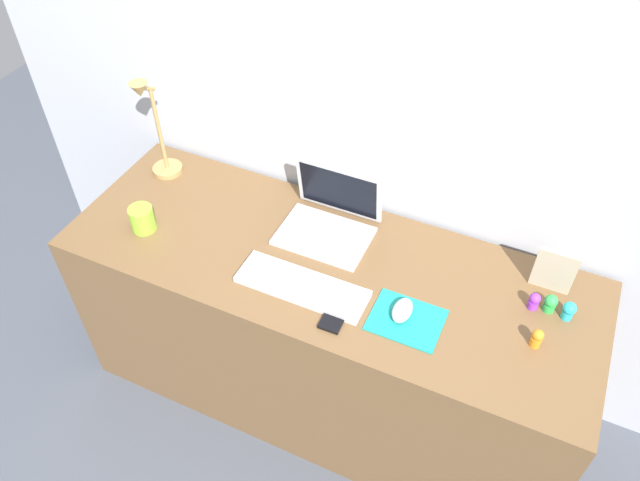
{
  "coord_description": "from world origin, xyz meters",
  "views": [
    {
      "loc": [
        0.55,
        -1.23,
        2.18
      ],
      "look_at": [
        -0.02,
        0.0,
        0.83
      ],
      "focal_mm": 34.58,
      "sensor_mm": 36.0,
      "label": 1
    }
  ],
  "objects_px": {
    "toy_figurine_purple": "(534,301)",
    "desk_lamp": "(155,131)",
    "laptop": "(331,216)",
    "coffee_mug": "(142,219)",
    "cell_phone": "(336,315)",
    "picture_frame": "(554,271)",
    "toy_figurine_green": "(550,303)",
    "toy_figurine_orange": "(537,338)",
    "toy_figurine_cyan": "(569,310)",
    "mouse": "(402,310)",
    "keyboard": "(302,286)"
  },
  "relations": [
    {
      "from": "mouse",
      "to": "coffee_mug",
      "type": "xyz_separation_m",
      "value": [
        -0.91,
        -0.01,
        0.02
      ]
    },
    {
      "from": "mouse",
      "to": "toy_figurine_green",
      "type": "bearing_deg",
      "value": 27.31
    },
    {
      "from": "laptop",
      "to": "toy_figurine_green",
      "type": "relative_size",
      "value": 5.01
    },
    {
      "from": "keyboard",
      "to": "picture_frame",
      "type": "height_order",
      "value": "picture_frame"
    },
    {
      "from": "picture_frame",
      "to": "toy_figurine_orange",
      "type": "relative_size",
      "value": 2.41
    },
    {
      "from": "picture_frame",
      "to": "toy_figurine_green",
      "type": "bearing_deg",
      "value": -80.11
    },
    {
      "from": "keyboard",
      "to": "mouse",
      "type": "height_order",
      "value": "mouse"
    },
    {
      "from": "keyboard",
      "to": "desk_lamp",
      "type": "height_order",
      "value": "desk_lamp"
    },
    {
      "from": "toy_figurine_purple",
      "to": "keyboard",
      "type": "bearing_deg",
      "value": -161.34
    },
    {
      "from": "mouse",
      "to": "coffee_mug",
      "type": "bearing_deg",
      "value": -179.18
    },
    {
      "from": "toy_figurine_cyan",
      "to": "keyboard",
      "type": "bearing_deg",
      "value": -163.44
    },
    {
      "from": "toy_figurine_orange",
      "to": "toy_figurine_cyan",
      "type": "xyz_separation_m",
      "value": [
        0.07,
        0.14,
        0.0
      ]
    },
    {
      "from": "laptop",
      "to": "mouse",
      "type": "distance_m",
      "value": 0.43
    },
    {
      "from": "laptop",
      "to": "toy_figurine_green",
      "type": "bearing_deg",
      "value": -4.11
    },
    {
      "from": "toy_figurine_purple",
      "to": "desk_lamp",
      "type": "bearing_deg",
      "value": 177.17
    },
    {
      "from": "coffee_mug",
      "to": "toy_figurine_orange",
      "type": "height_order",
      "value": "coffee_mug"
    },
    {
      "from": "coffee_mug",
      "to": "toy_figurine_orange",
      "type": "distance_m",
      "value": 1.29
    },
    {
      "from": "mouse",
      "to": "picture_frame",
      "type": "bearing_deg",
      "value": 37.89
    },
    {
      "from": "toy_figurine_orange",
      "to": "toy_figurine_cyan",
      "type": "distance_m",
      "value": 0.15
    },
    {
      "from": "coffee_mug",
      "to": "toy_figurine_cyan",
      "type": "bearing_deg",
      "value": 8.65
    },
    {
      "from": "mouse",
      "to": "picture_frame",
      "type": "xyz_separation_m",
      "value": [
        0.37,
        0.29,
        0.05
      ]
    },
    {
      "from": "mouse",
      "to": "toy_figurine_orange",
      "type": "distance_m",
      "value": 0.38
    },
    {
      "from": "keyboard",
      "to": "toy_figurine_orange",
      "type": "distance_m",
      "value": 0.69
    },
    {
      "from": "toy_figurine_orange",
      "to": "toy_figurine_purple",
      "type": "relative_size",
      "value": 1.08
    },
    {
      "from": "laptop",
      "to": "coffee_mug",
      "type": "relative_size",
      "value": 3.43
    },
    {
      "from": "keyboard",
      "to": "toy_figurine_purple",
      "type": "xyz_separation_m",
      "value": [
        0.65,
        0.22,
        0.02
      ]
    },
    {
      "from": "cell_phone",
      "to": "desk_lamp",
      "type": "xyz_separation_m",
      "value": [
        -0.84,
        0.34,
        0.19
      ]
    },
    {
      "from": "cell_phone",
      "to": "toy_figurine_purple",
      "type": "bearing_deg",
      "value": 26.64
    },
    {
      "from": "cell_phone",
      "to": "toy_figurine_green",
      "type": "bearing_deg",
      "value": 25.59
    },
    {
      "from": "laptop",
      "to": "desk_lamp",
      "type": "relative_size",
      "value": 0.76
    },
    {
      "from": "coffee_mug",
      "to": "toy_figurine_green",
      "type": "bearing_deg",
      "value": 9.33
    },
    {
      "from": "desk_lamp",
      "to": "toy_figurine_cyan",
      "type": "xyz_separation_m",
      "value": [
        1.46,
        -0.06,
        -0.16
      ]
    },
    {
      "from": "laptop",
      "to": "cell_phone",
      "type": "xyz_separation_m",
      "value": [
        0.17,
        -0.34,
        -0.05
      ]
    },
    {
      "from": "laptop",
      "to": "coffee_mug",
      "type": "distance_m",
      "value": 0.63
    },
    {
      "from": "mouse",
      "to": "toy_figurine_orange",
      "type": "height_order",
      "value": "toy_figurine_orange"
    },
    {
      "from": "desk_lamp",
      "to": "picture_frame",
      "type": "bearing_deg",
      "value": 1.36
    },
    {
      "from": "toy_figurine_orange",
      "to": "toy_figurine_purple",
      "type": "distance_m",
      "value": 0.14
    },
    {
      "from": "mouse",
      "to": "desk_lamp",
      "type": "height_order",
      "value": "desk_lamp"
    },
    {
      "from": "toy_figurine_green",
      "to": "toy_figurine_purple",
      "type": "bearing_deg",
      "value": -166.73
    },
    {
      "from": "toy_figurine_purple",
      "to": "coffee_mug",
      "type": "bearing_deg",
      "value": -170.81
    },
    {
      "from": "toy_figurine_green",
      "to": "toy_figurine_cyan",
      "type": "bearing_deg",
      "value": -8.33
    },
    {
      "from": "cell_phone",
      "to": "desk_lamp",
      "type": "height_order",
      "value": "desk_lamp"
    },
    {
      "from": "desk_lamp",
      "to": "toy_figurine_purple",
      "type": "relative_size",
      "value": 6.85
    },
    {
      "from": "cell_phone",
      "to": "toy_figurine_cyan",
      "type": "relative_size",
      "value": 2.05
    },
    {
      "from": "toy_figurine_cyan",
      "to": "desk_lamp",
      "type": "bearing_deg",
      "value": 177.47
    },
    {
      "from": "toy_figurine_orange",
      "to": "toy_figurine_purple",
      "type": "height_order",
      "value": "toy_figurine_orange"
    },
    {
      "from": "mouse",
      "to": "keyboard",
      "type": "bearing_deg",
      "value": -174.3
    },
    {
      "from": "keyboard",
      "to": "toy_figurine_purple",
      "type": "distance_m",
      "value": 0.69
    },
    {
      "from": "laptop",
      "to": "picture_frame",
      "type": "height_order",
      "value": "laptop"
    },
    {
      "from": "toy_figurine_green",
      "to": "toy_figurine_orange",
      "type": "relative_size",
      "value": 0.96
    }
  ]
}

